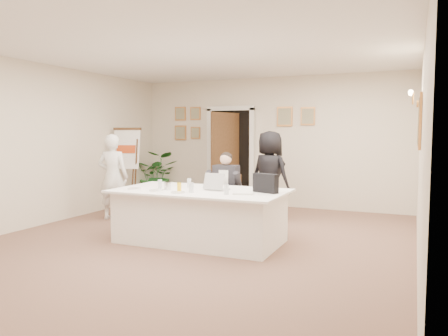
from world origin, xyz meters
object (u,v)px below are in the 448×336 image
Objects in this scene: flip_chart at (129,172)px; standing_woman at (270,176)px; steel_jug at (167,186)px; laptop_bag at (266,183)px; standing_man at (113,177)px; conference_table at (200,216)px; laptop at (217,180)px; seated_man at (225,190)px; paper_stack at (243,193)px; oj_glass at (179,187)px; potted_palm at (157,175)px.

flip_chart is 1.02× the size of standing_woman.
laptop_bag is at bearing 11.64° from steel_jug.
conference_table is at bearing 144.64° from standing_man.
standing_man is at bearing -67.79° from flip_chart.
laptop is 0.75m from laptop_bag.
standing_woman is at bearing 77.59° from conference_table.
laptop_bag is (0.98, -0.83, 0.26)m from seated_man.
laptop_bag is at bearing 49.78° from paper_stack.
laptop reaches higher than oj_glass.
seated_man is at bearing -20.80° from flip_chart.
standing_woman reaches higher than oj_glass.
conference_table is at bearing 23.75° from steel_jug.
seated_man is at bearing -39.21° from potted_palm.
laptop is (-0.21, -1.87, 0.09)m from standing_woman.
flip_chart is at bearing -82.38° from standing_man.
potted_palm is (-0.53, 2.33, -0.20)m from standing_man.
conference_table is 19.31× the size of oj_glass.
laptop_bag is at bearing 152.29° from standing_man.
standing_man is at bearing -169.94° from seated_man.
standing_man is (0.45, -1.10, 0.02)m from flip_chart.
seated_man is 1.21m from steel_jug.
potted_palm is at bearing -91.71° from standing_man.
seated_man is 3.56m from potted_palm.
seated_man is 0.89m from laptop.
standing_man is at bearing -173.40° from laptop_bag.
flip_chart is 4.10m from laptop_bag.
laptop is 0.58m from oj_glass.
laptop_bag is at bearing -26.80° from flip_chart.
conference_table is at bearing 61.21° from oj_glass.
potted_palm is 3.36× the size of laptop.
laptop is (0.23, -0.82, 0.26)m from seated_man.
standing_woman is at bearing 125.70° from laptop_bag.
standing_woman is 1.89m from laptop.
potted_palm is 9.02× the size of oj_glass.
standing_man is 1.35× the size of potted_palm.
conference_table is 7.19× the size of laptop.
potted_palm reaches higher than laptop_bag.
conference_table is 22.82× the size of steel_jug.
flip_chart is at bearing 148.26° from paper_stack.
standing_woman reaches higher than seated_man.
steel_jug is (-0.26, 0.12, -0.01)m from oj_glass.
conference_table is 1.59× the size of standing_man.
flip_chart is at bearing 167.15° from seated_man.
standing_man reaches higher than potted_palm.
standing_woman reaches higher than conference_table.
steel_jug is (1.79, -1.04, 0.04)m from standing_man.
standing_man is at bearing -77.12° from potted_palm.
steel_jug is (-0.87, -2.17, 0.01)m from standing_woman.
laptop_bag is (3.65, -1.85, 0.13)m from flip_chart.
standing_man reaches higher than laptop_bag.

